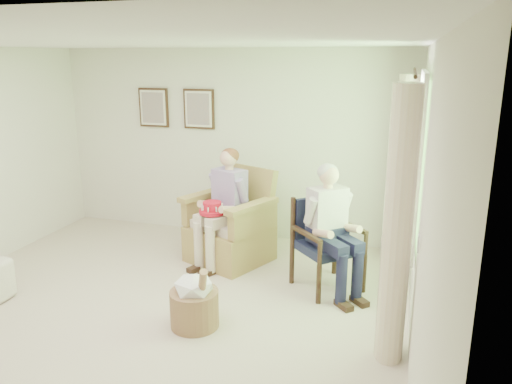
% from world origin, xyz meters
% --- Properties ---
extents(floor, '(5.50, 5.50, 0.00)m').
position_xyz_m(floor, '(0.00, 0.00, 0.00)').
color(floor, '#C3B39D').
rests_on(floor, ground).
extents(back_wall, '(5.00, 0.04, 2.60)m').
position_xyz_m(back_wall, '(0.00, 2.75, 1.30)').
color(back_wall, silver).
rests_on(back_wall, ground).
extents(right_wall, '(0.04, 5.50, 2.60)m').
position_xyz_m(right_wall, '(2.50, 0.00, 1.30)').
color(right_wall, silver).
rests_on(right_wall, ground).
extents(ceiling, '(5.00, 5.50, 0.02)m').
position_xyz_m(ceiling, '(0.00, 0.00, 2.60)').
color(ceiling, white).
rests_on(ceiling, back_wall).
extents(window, '(0.13, 2.50, 1.63)m').
position_xyz_m(window, '(2.46, 1.20, 1.58)').
color(window, '#2D6B23').
rests_on(window, right_wall).
extents(curtain_left, '(0.34, 0.34, 2.30)m').
position_xyz_m(curtain_left, '(2.33, 0.22, 1.15)').
color(curtain_left, beige).
rests_on(curtain_left, ground).
extents(curtain_right, '(0.34, 0.34, 2.30)m').
position_xyz_m(curtain_right, '(2.33, 2.18, 1.15)').
color(curtain_right, beige).
rests_on(curtain_right, ground).
extents(framed_print_left, '(0.45, 0.05, 0.55)m').
position_xyz_m(framed_print_left, '(-1.15, 2.71, 1.78)').
color(framed_print_left, '#382114').
rests_on(framed_print_left, back_wall).
extents(framed_print_right, '(0.45, 0.05, 0.55)m').
position_xyz_m(framed_print_right, '(-0.45, 2.71, 1.78)').
color(framed_print_right, '#382114').
rests_on(framed_print_right, back_wall).
extents(wicker_armchair, '(0.90, 0.89, 1.15)m').
position_xyz_m(wicker_armchair, '(0.32, 1.82, 0.37)').
color(wicker_armchair, tan).
rests_on(wicker_armchair, ground).
extents(wood_armchair, '(0.64, 0.60, 0.98)m').
position_xyz_m(wood_armchair, '(1.61, 1.45, 0.54)').
color(wood_armchair, black).
rests_on(wood_armchair, ground).
extents(person_wicker, '(0.40, 0.62, 1.41)m').
position_xyz_m(person_wicker, '(0.32, 1.66, 0.83)').
color(person_wicker, beige).
rests_on(person_wicker, ground).
extents(person_dark, '(0.40, 0.63, 1.37)m').
position_xyz_m(person_dark, '(1.61, 1.29, 0.81)').
color(person_dark, '#181936').
rests_on(person_dark, ground).
extents(red_hat, '(0.31, 0.31, 0.14)m').
position_xyz_m(red_hat, '(0.22, 1.49, 0.75)').
color(red_hat, red).
rests_on(red_hat, person_wicker).
extents(hatbox, '(0.54, 0.54, 0.68)m').
position_xyz_m(hatbox, '(0.55, 0.18, 0.26)').
color(hatbox, tan).
rests_on(hatbox, ground).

